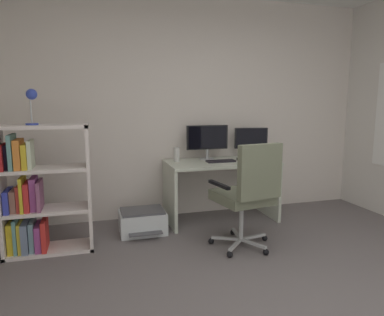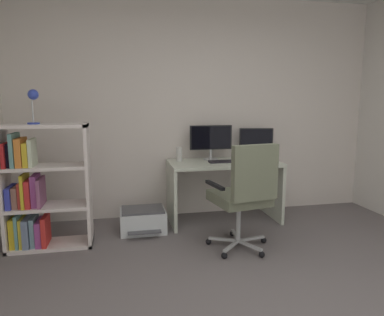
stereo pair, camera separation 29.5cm
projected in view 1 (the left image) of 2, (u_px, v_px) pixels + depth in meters
wall_back at (194, 108)px, 4.46m from camera, size 4.55×0.10×2.71m
desk at (221, 178)px, 4.26m from camera, size 1.31×0.68×0.73m
monitor_main at (207, 139)px, 4.32m from camera, size 0.52×0.18×0.42m
monitor_secondary at (251, 140)px, 4.49m from camera, size 0.42×0.18×0.38m
keyboard at (221, 161)px, 4.17m from camera, size 0.34×0.14×0.02m
computer_mouse at (241, 159)px, 4.26m from camera, size 0.09×0.11×0.03m
desktop_speaker at (177, 154)px, 4.19m from camera, size 0.07×0.07×0.17m
office_chair at (248, 191)px, 3.36m from camera, size 0.63×0.67×1.06m
bookshelf at (36, 195)px, 3.31m from camera, size 0.80×0.33×1.23m
desk_lamp at (32, 100)px, 3.18m from camera, size 0.12×0.11×0.33m
printer at (143, 221)px, 3.88m from camera, size 0.50×0.46×0.26m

